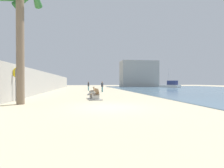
% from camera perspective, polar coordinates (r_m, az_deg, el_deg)
% --- Properties ---
extents(ground_plane, '(120.00, 120.00, 0.00)m').
position_cam_1_polar(ground_plane, '(28.81, -6.16, -2.45)').
color(ground_plane, beige).
extents(seawall, '(0.80, 64.00, 3.03)m').
position_cam_1_polar(seawall, '(29.35, -20.94, 0.53)').
color(seawall, '#ADAAA3').
rests_on(seawall, ground).
extents(water_bay, '(36.00, 68.00, 0.04)m').
position_cam_1_polar(water_bay, '(38.42, 32.46, -1.74)').
color(water_bay, slate).
rests_on(water_bay, ground).
extents(palm_tree, '(3.15, 3.40, 8.58)m').
position_cam_1_polar(palm_tree, '(14.57, -27.82, 19.00)').
color(palm_tree, '#7A6651').
rests_on(palm_tree, ground).
extents(bench_near, '(1.33, 2.21, 0.98)m').
position_cam_1_polar(bench_near, '(15.80, -5.66, -4.15)').
color(bench_near, '#ADAAA3').
rests_on(bench_near, ground).
extents(bench_far, '(1.35, 2.22, 0.98)m').
position_cam_1_polar(bench_far, '(22.17, -6.36, -2.77)').
color(bench_far, '#ADAAA3').
rests_on(bench_far, ground).
extents(person_walking, '(0.38, 0.43, 1.64)m').
position_cam_1_polar(person_walking, '(27.35, -3.19, -0.62)').
color(person_walking, teal).
rests_on(person_walking, ground).
extents(person_standing, '(0.29, 0.49, 1.61)m').
position_cam_1_polar(person_standing, '(31.58, -7.63, -0.49)').
color(person_standing, teal).
rests_on(person_standing, ground).
extents(boat_mid_bay, '(3.50, 7.23, 5.13)m').
position_cam_1_polar(boat_mid_bay, '(52.74, 18.39, -0.27)').
color(boat_mid_bay, white).
rests_on(boat_mid_bay, water_bay).
extents(pedestrian_sign, '(0.85, 0.08, 2.73)m').
position_cam_1_polar(pedestrian_sign, '(16.17, -28.66, 1.07)').
color(pedestrian_sign, slate).
rests_on(pedestrian_sign, ground).
extents(harbor_building, '(12.00, 6.00, 8.50)m').
position_cam_1_polar(harbor_building, '(59.61, 8.62, 3.24)').
color(harbor_building, '#9E9E99').
rests_on(harbor_building, ground).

